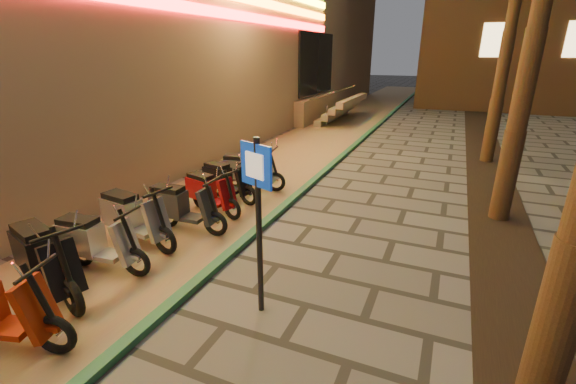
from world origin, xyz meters
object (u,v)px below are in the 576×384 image
at_px(scooter_11, 225,180).
at_px(scooter_12, 246,171).
at_px(scooter_9, 180,206).
at_px(scooter_10, 208,192).
at_px(scooter_6, 43,259).
at_px(scooter_7, 94,242).
at_px(pedestrian_sign, 258,205).
at_px(scooter_8, 132,217).

bearing_deg(scooter_11, scooter_12, 93.05).
height_order(scooter_9, scooter_10, scooter_9).
distance_m(scooter_6, scooter_7, 0.77).
bearing_deg(scooter_10, scooter_9, -74.31).
distance_m(pedestrian_sign, scooter_7, 3.17).
bearing_deg(pedestrian_sign, scooter_10, 156.37).
xyz_separation_m(pedestrian_sign, scooter_9, (-2.64, 1.68, -1.08)).
bearing_deg(scooter_6, scooter_10, 99.45).
height_order(scooter_6, scooter_8, scooter_6).
bearing_deg(scooter_9, scooter_7, -103.44).
distance_m(pedestrian_sign, scooter_6, 3.38).
distance_m(pedestrian_sign, scooter_12, 5.20).
relative_size(scooter_10, scooter_12, 0.93).
height_order(scooter_11, scooter_12, scooter_12).
distance_m(scooter_8, scooter_12, 3.53).
bearing_deg(pedestrian_sign, scooter_9, 169.27).
bearing_deg(scooter_10, scooter_7, -82.05).
relative_size(scooter_6, scooter_7, 1.10).
distance_m(scooter_9, scooter_11, 1.85).
bearing_deg(scooter_12, scooter_7, -104.26).
relative_size(scooter_8, scooter_11, 1.10).
relative_size(scooter_8, scooter_10, 1.13).
bearing_deg(scooter_8, scooter_7, -75.56).
bearing_deg(scooter_11, scooter_9, -74.08).
xyz_separation_m(scooter_7, scooter_10, (0.31, 2.79, -0.03)).
bearing_deg(scooter_8, scooter_9, 69.35).
height_order(scooter_7, scooter_9, scooter_9).
xyz_separation_m(scooter_9, scooter_12, (0.02, 2.68, -0.00)).
height_order(scooter_8, scooter_12, scooter_8).
bearing_deg(scooter_6, scooter_12, 101.20).
xyz_separation_m(pedestrian_sign, scooter_10, (-2.67, 2.70, -1.11)).
relative_size(scooter_11, scooter_12, 0.96).
relative_size(scooter_6, scooter_12, 1.10).
bearing_deg(scooter_7, pedestrian_sign, -4.16).
height_order(scooter_8, scooter_11, scooter_8).
xyz_separation_m(scooter_6, scooter_12, (0.48, 5.21, -0.05)).
xyz_separation_m(pedestrian_sign, scooter_11, (-2.76, 3.53, -1.10)).
bearing_deg(scooter_6, scooter_7, 96.95).
relative_size(pedestrian_sign, scooter_7, 1.49).
bearing_deg(scooter_8, pedestrian_sign, -7.69).
relative_size(scooter_6, scooter_11, 1.15).
height_order(scooter_6, scooter_12, scooter_6).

